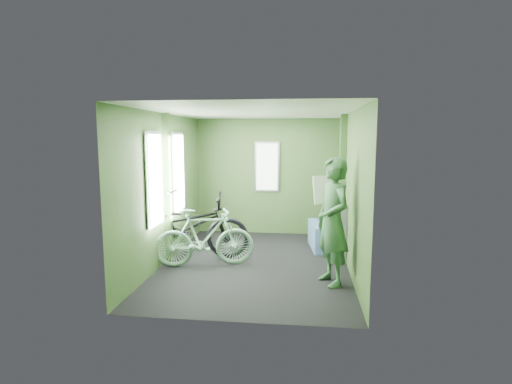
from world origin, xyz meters
The scene contains 6 objects.
room centered at (-0.04, 0.04, 1.44)m, with size 4.00×4.02×2.31m.
bicycle_black centered at (-1.12, 0.10, 0.00)m, with size 0.70×2.00×1.05m, color black.
bicycle_mint centered at (-0.74, -0.25, 0.00)m, with size 0.42×1.49×0.90m, color #88BF9E.
passenger centered at (1.11, -0.74, 0.84)m, with size 0.62×0.74×1.68m.
waste_box centered at (1.26, 0.28, 0.45)m, with size 0.26×0.37×0.90m, color gray.
bench_seat centered at (1.15, 0.98, 0.28)m, with size 0.60×0.95×0.95m.
Camera 1 is at (0.71, -5.93, 1.93)m, focal length 28.00 mm.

